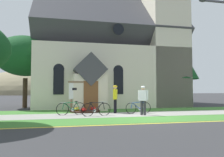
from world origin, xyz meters
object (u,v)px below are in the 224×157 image
object	(u,v)px
bicycle_orange	(96,109)
roadside_conifer	(174,56)
bicycle_black	(71,108)
yard_deciduous_tree	(26,56)
church_sign	(85,91)
cyclist_in_green_jersey	(115,97)
bicycle_silver	(139,108)
cyclist_in_orange_jersey	(143,98)

from	to	relation	value
bicycle_orange	roadside_conifer	size ratio (longest dim) A/B	0.25
bicycle_black	yard_deciduous_tree	size ratio (longest dim) A/B	0.29
bicycle_black	roadside_conifer	size ratio (longest dim) A/B	0.25
church_sign	bicycle_black	world-z (taller)	church_sign
bicycle_black	cyclist_in_green_jersey	distance (m)	2.90
church_sign	bicycle_silver	xyz separation A→B (m)	(3.23, -1.89, -1.03)
bicycle_silver	roadside_conifer	world-z (taller)	roadside_conifer
bicycle_silver	cyclist_in_green_jersey	bearing A→B (deg)	162.28
church_sign	bicycle_black	distance (m)	2.34
bicycle_silver	cyclist_in_orange_jersey	size ratio (longest dim) A/B	1.01
bicycle_black	cyclist_in_green_jersey	bearing A→B (deg)	8.66
bicycle_silver	bicycle_black	bearing A→B (deg)	179.62
bicycle_silver	cyclist_in_green_jersey	xyz separation A→B (m)	(-1.42, 0.45, 0.70)
church_sign	bicycle_black	xyz separation A→B (m)	(-0.97, -1.87, -1.02)
roadside_conifer	bicycle_silver	bearing A→B (deg)	-135.10
bicycle_black	yard_deciduous_tree	bearing A→B (deg)	120.44
bicycle_silver	roadside_conifer	size ratio (longest dim) A/B	0.25
bicycle_black	yard_deciduous_tree	world-z (taller)	yard_deciduous_tree
church_sign	cyclist_in_green_jersey	xyz separation A→B (m)	(1.82, -1.44, -0.34)
church_sign	bicycle_orange	distance (m)	2.87
bicycle_black	bicycle_orange	world-z (taller)	bicycle_black
cyclist_in_orange_jersey	yard_deciduous_tree	size ratio (longest dim) A/B	0.28
roadside_conifer	church_sign	bearing A→B (deg)	-157.52
bicycle_orange	roadside_conifer	world-z (taller)	roadside_conifer
cyclist_in_orange_jersey	roadside_conifer	world-z (taller)	roadside_conifer
bicycle_orange	yard_deciduous_tree	world-z (taller)	yard_deciduous_tree
bicycle_orange	cyclist_in_orange_jersey	xyz separation A→B (m)	(2.76, -0.25, 0.63)
cyclist_in_green_jersey	bicycle_black	bearing A→B (deg)	-171.34
church_sign	cyclist_in_orange_jersey	xyz separation A→B (m)	(3.17, -2.90, -0.39)
bicycle_orange	yard_deciduous_tree	xyz separation A→B (m)	(-5.05, 7.03, 3.95)
cyclist_in_orange_jersey	cyclist_in_green_jersey	xyz separation A→B (m)	(-1.35, 1.46, 0.05)
cyclist_in_orange_jersey	yard_deciduous_tree	bearing A→B (deg)	136.99
church_sign	cyclist_in_orange_jersey	size ratio (longest dim) A/B	1.34
bicycle_orange	cyclist_in_green_jersey	distance (m)	1.98
cyclist_in_green_jersey	roadside_conifer	size ratio (longest dim) A/B	0.26
church_sign	cyclist_in_orange_jersey	world-z (taller)	church_sign
roadside_conifer	cyclist_in_green_jersey	bearing A→B (deg)	-143.92
bicycle_black	cyclist_in_orange_jersey	size ratio (longest dim) A/B	1.01
cyclist_in_orange_jersey	roadside_conifer	size ratio (longest dim) A/B	0.25
bicycle_silver	cyclist_in_orange_jersey	distance (m)	1.20
bicycle_silver	bicycle_orange	bearing A→B (deg)	-164.96
roadside_conifer	bicycle_black	bearing A→B (deg)	-150.58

